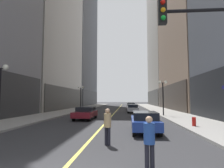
% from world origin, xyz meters
% --- Properties ---
extents(ground_plane, '(200.00, 200.00, 0.00)m').
position_xyz_m(ground_plane, '(0.00, 35.00, 0.00)').
color(ground_plane, '#2D2D30').
extents(sidewalk_left, '(4.50, 78.00, 0.15)m').
position_xyz_m(sidewalk_left, '(-8.25, 35.00, 0.07)').
color(sidewalk_left, gray).
rests_on(sidewalk_left, ground).
extents(sidewalk_right, '(4.50, 78.00, 0.15)m').
position_xyz_m(sidewalk_right, '(8.25, 35.00, 0.07)').
color(sidewalk_right, gray).
rests_on(sidewalk_right, ground).
extents(lane_centre_stripe, '(0.16, 70.00, 0.01)m').
position_xyz_m(lane_centre_stripe, '(0.00, 35.00, 0.00)').
color(lane_centre_stripe, '#E5D64C').
rests_on(lane_centre_stripe, ground).
extents(building_left_mid, '(14.88, 24.00, 37.49)m').
position_xyz_m(building_left_mid, '(-17.84, 34.50, 18.68)').
color(building_left_mid, '#A8A399').
rests_on(building_left_mid, ground).
extents(building_left_far, '(12.00, 26.00, 59.25)m').
position_xyz_m(building_left_far, '(-16.41, 60.00, 29.53)').
color(building_left_far, slate).
rests_on(building_left_far, ground).
extents(car_blue, '(1.76, 4.51, 1.32)m').
position_xyz_m(car_blue, '(3.10, 8.29, 0.72)').
color(car_blue, navy).
rests_on(car_blue, ground).
extents(car_maroon, '(1.91, 4.56, 1.32)m').
position_xyz_m(car_maroon, '(-2.44, 15.52, 0.72)').
color(car_maroon, maroon).
rests_on(car_maroon, ground).
extents(car_silver, '(1.76, 4.14, 1.32)m').
position_xyz_m(car_silver, '(2.81, 25.56, 0.72)').
color(car_silver, '#B7B7BC').
rests_on(car_silver, ground).
extents(car_white, '(1.87, 4.45, 1.32)m').
position_xyz_m(car_white, '(2.78, 35.95, 0.72)').
color(car_white, silver).
rests_on(car_white, ground).
extents(car_black, '(1.83, 4.36, 1.32)m').
position_xyz_m(car_black, '(2.88, 42.68, 0.72)').
color(car_black, black).
rests_on(car_black, ground).
extents(pedestrian_in_tan_trench, '(0.45, 0.45, 1.70)m').
position_xyz_m(pedestrian_in_tan_trench, '(1.02, 4.58, 0.99)').
color(pedestrian_in_tan_trench, black).
rests_on(pedestrian_in_tan_trench, ground).
extents(pedestrian_in_blue_hoodie, '(0.38, 0.38, 1.62)m').
position_xyz_m(pedestrian_in_blue_hoodie, '(2.61, 1.58, 0.94)').
color(pedestrian_in_blue_hoodie, black).
rests_on(pedestrian_in_blue_hoodie, ground).
extents(street_lamp_left_near, '(1.06, 0.36, 4.43)m').
position_xyz_m(street_lamp_left_near, '(-6.40, 7.39, 3.26)').
color(street_lamp_left_near, black).
rests_on(street_lamp_left_near, ground).
extents(street_lamp_left_far, '(1.06, 0.36, 4.43)m').
position_xyz_m(street_lamp_left_far, '(-6.40, 29.15, 3.26)').
color(street_lamp_left_far, black).
rests_on(street_lamp_left_far, ground).
extents(street_lamp_right_mid, '(1.06, 0.36, 4.43)m').
position_xyz_m(street_lamp_right_mid, '(6.40, 19.41, 3.26)').
color(street_lamp_right_mid, black).
rests_on(street_lamp_right_mid, ground).
extents(fire_hydrant_right, '(0.28, 0.28, 0.80)m').
position_xyz_m(fire_hydrant_right, '(6.90, 10.26, 0.40)').
color(fire_hydrant_right, red).
rests_on(fire_hydrant_right, ground).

